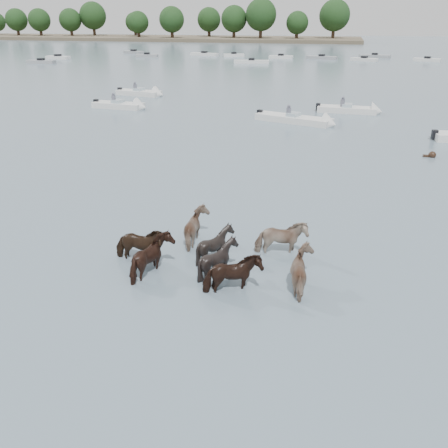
# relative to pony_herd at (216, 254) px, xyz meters

# --- Properties ---
(ground) EXTENTS (400.00, 400.00, 0.00)m
(ground) POSITION_rel_pony_herd_xyz_m (-0.68, -0.80, -0.47)
(ground) COLOR slate
(ground) RESTS_ON ground
(shoreline) EXTENTS (160.00, 30.00, 1.00)m
(shoreline) POSITION_rel_pony_herd_xyz_m (-70.68, 149.20, 0.03)
(shoreline) COLOR #4C4233
(shoreline) RESTS_ON ground
(pony_herd) EXTENTS (7.33, 4.74, 1.50)m
(pony_herd) POSITION_rel_pony_herd_xyz_m (0.00, 0.00, 0.00)
(pony_herd) COLOR black
(pony_herd) RESTS_ON ground
(swimming_pony) EXTENTS (0.72, 0.44, 0.44)m
(swimming_pony) POSITION_rel_pony_herd_xyz_m (8.99, 15.58, -0.37)
(swimming_pony) COLOR black
(swimming_pony) RESTS_ON ground
(motorboat_a) EXTENTS (5.23, 2.12, 1.92)m
(motorboat_a) POSITION_rel_pony_herd_xyz_m (-14.70, 26.16, -0.25)
(motorboat_a) COLOR silver
(motorboat_a) RESTS_ON ground
(motorboat_b) EXTENTS (6.56, 3.72, 1.92)m
(motorboat_b) POSITION_rel_pony_herd_xyz_m (1.02, 23.34, -0.25)
(motorboat_b) COLOR silver
(motorboat_b) RESTS_ON ground
(motorboat_c) EXTENTS (5.50, 1.90, 1.92)m
(motorboat_c) POSITION_rel_pony_herd_xyz_m (5.02, 28.65, -0.25)
(motorboat_c) COLOR silver
(motorboat_c) RESTS_ON ground
(motorboat_f) EXTENTS (5.36, 2.41, 1.92)m
(motorboat_f) POSITION_rel_pony_herd_xyz_m (-15.76, 33.46, -0.25)
(motorboat_f) COLOR silver
(motorboat_f) RESTS_ON ground
(distant_flotilla) EXTENTS (103.34, 28.81, 0.93)m
(distant_flotilla) POSITION_rel_pony_herd_xyz_m (-0.56, 76.71, -0.21)
(distant_flotilla) COLOR silver
(distant_flotilla) RESTS_ON ground
(treeline) EXTENTS (149.09, 22.05, 12.40)m
(treeline) POSITION_rel_pony_herd_xyz_m (-62.34, 147.69, 6.00)
(treeline) COLOR #382619
(treeline) RESTS_ON ground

